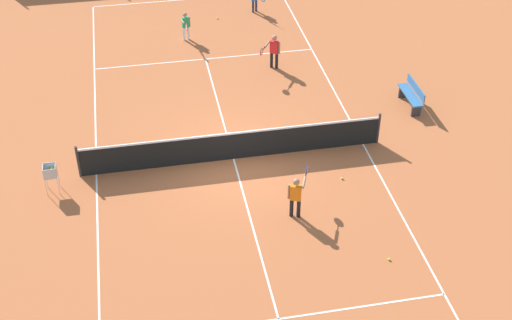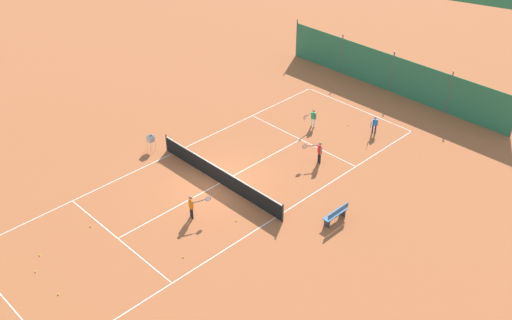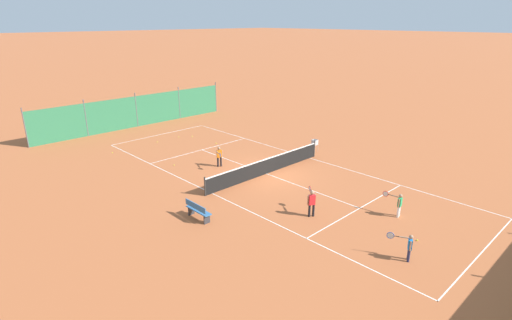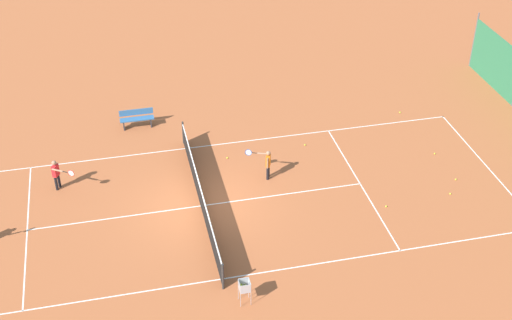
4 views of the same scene
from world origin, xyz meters
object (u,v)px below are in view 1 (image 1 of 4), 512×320
at_px(tennis_net, 233,145).
at_px(player_far_service, 296,194).
at_px(player_near_baseline, 186,25).
at_px(ball_hopper, 50,173).
at_px(courtside_bench, 412,95).
at_px(player_near_service, 274,50).
at_px(tennis_ball_service_box, 389,259).
at_px(tennis_ball_alley_right, 217,18).
at_px(tennis_ball_near_corner, 342,178).

distance_m(tennis_net, player_far_service, 3.15).
bearing_deg(player_far_service, player_near_baseline, 99.14).
relative_size(ball_hopper, courtside_bench, 0.59).
height_order(player_near_service, tennis_ball_service_box, player_near_service).
xyz_separation_m(player_near_service, ball_hopper, (-7.65, -5.79, -0.10)).
relative_size(player_near_service, ball_hopper, 1.46).
relative_size(player_far_service, tennis_ball_service_box, 19.46).
relative_size(tennis_ball_alley_right, courtside_bench, 0.04).
bearing_deg(player_near_baseline, player_near_service, -44.45).
distance_m(tennis_ball_near_corner, courtside_bench, 4.84).
height_order(player_near_baseline, tennis_ball_alley_right, player_near_baseline).
bearing_deg(tennis_net, player_near_baseline, 93.72).
xyz_separation_m(tennis_net, tennis_ball_alley_right, (0.94, 9.72, -0.47)).
distance_m(player_near_service, tennis_ball_near_corner, 6.90).
bearing_deg(player_near_baseline, tennis_ball_near_corner, -70.21).
bearing_deg(tennis_net, tennis_ball_alley_right, 84.46).
xyz_separation_m(tennis_ball_alley_right, tennis_ball_service_box, (2.23, -14.77, 0.00)).
bearing_deg(tennis_ball_service_box, player_near_baseline, 105.77).
height_order(player_near_service, courtside_bench, player_near_service).
height_order(player_far_service, tennis_ball_alley_right, player_far_service).
distance_m(tennis_net, tennis_ball_service_box, 5.98).
xyz_separation_m(player_near_baseline, tennis_ball_service_box, (3.70, -13.11, -0.63)).
height_order(tennis_net, courtside_bench, tennis_net).
relative_size(tennis_net, tennis_ball_near_corner, 139.09).
relative_size(player_near_service, courtside_bench, 0.87).
distance_m(player_near_service, tennis_ball_alley_right, 4.76).
bearing_deg(tennis_ball_near_corner, tennis_ball_alley_right, 100.06).
distance_m(player_far_service, tennis_ball_service_box, 2.99).
height_order(tennis_net, tennis_ball_alley_right, tennis_net).
bearing_deg(courtside_bench, player_near_service, 139.45).
bearing_deg(courtside_bench, player_far_service, -137.30).
relative_size(tennis_net, player_far_service, 7.15).
bearing_deg(player_near_service, tennis_ball_near_corner, -84.99).
xyz_separation_m(player_near_baseline, player_near_service, (2.88, -2.82, 0.09)).
distance_m(player_far_service, courtside_bench, 6.96).
height_order(player_near_baseline, courtside_bench, player_near_baseline).
bearing_deg(courtside_bench, tennis_net, -163.94).
bearing_deg(player_near_service, tennis_ball_alley_right, 107.45).
distance_m(tennis_net, player_near_baseline, 8.08).
height_order(tennis_ball_near_corner, tennis_ball_service_box, same).
bearing_deg(tennis_ball_alley_right, player_far_service, -88.66).
height_order(tennis_ball_alley_right, ball_hopper, ball_hopper).
height_order(tennis_ball_alley_right, courtside_bench, courtside_bench).
distance_m(player_near_baseline, tennis_ball_near_corner, 10.28).
bearing_deg(ball_hopper, tennis_net, 5.93).
height_order(player_near_service, ball_hopper, player_near_service).
distance_m(tennis_net, player_near_service, 5.75).
bearing_deg(player_near_service, player_near_baseline, 135.55).
height_order(tennis_net, player_far_service, player_far_service).
relative_size(tennis_net, tennis_ball_service_box, 139.09).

